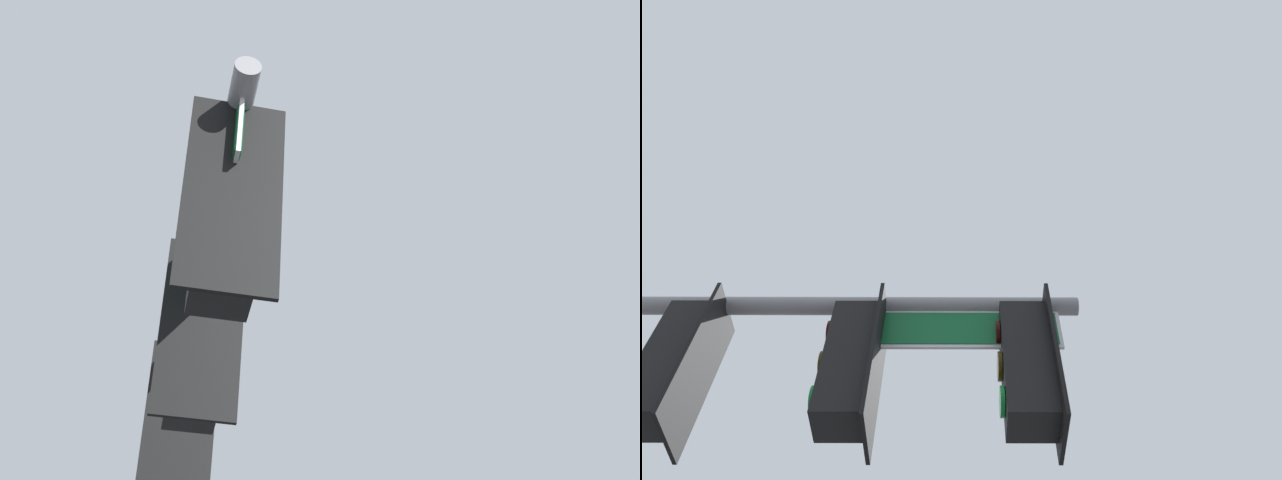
{
  "view_description": "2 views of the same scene",
  "coord_description": "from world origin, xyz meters",
  "views": [
    {
      "loc": [
        0.41,
        -8.66,
        1.43
      ],
      "look_at": [
        -6.38,
        -7.42,
        7.0
      ],
      "focal_mm": 50.0,
      "sensor_mm": 36.0,
      "label": 1
    },
    {
      "loc": [
        -3.56,
        -11.88,
        1.31
      ],
      "look_at": [
        -3.76,
        -7.27,
        7.94
      ],
      "focal_mm": 35.0,
      "sensor_mm": 36.0,
      "label": 2
    }
  ],
  "objects": [
    {
      "name": "signal_pole_near",
      "position": [
        -5.4,
        -8.6,
        4.16
      ],
      "size": [
        4.81,
        0.64,
        5.79
      ],
      "color": "gray",
      "rests_on": "ground_plane"
    }
  ]
}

